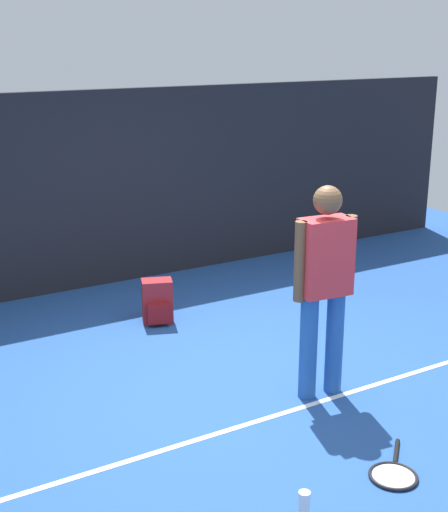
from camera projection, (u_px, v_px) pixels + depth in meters
The scene contains 7 objects.
ground_plane at pixel (248, 384), 5.96m from camera, with size 12.00×12.00×0.00m, color #234C93.
back_fence at pixel (107, 189), 8.11m from camera, with size 10.00×0.10×2.20m, color black.
court_line at pixel (287, 412), 5.51m from camera, with size 9.00×0.05×0.00m, color white.
tennis_player at pixel (324, 280), 5.52m from camera, with size 0.53×0.26×1.70m.
tennis_racket at pixel (394, 474), 4.72m from camera, with size 0.57×0.55×0.03m.
backpack at pixel (157, 302), 7.18m from camera, with size 0.35×0.35×0.44m.
water_bottle at pixel (304, 512), 4.15m from camera, with size 0.07×0.07×0.26m, color white.
Camera 1 is at (-2.90, -4.54, 2.76)m, focal length 50.63 mm.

